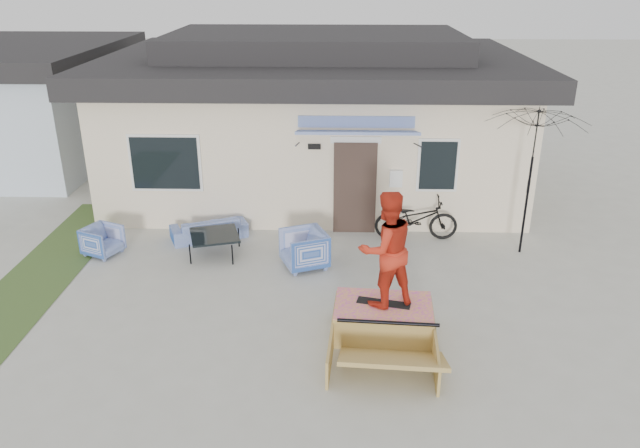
{
  "coord_description": "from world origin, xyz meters",
  "views": [
    {
      "loc": [
        0.59,
        -8.44,
        5.62
      ],
      "look_at": [
        0.3,
        1.8,
        1.3
      ],
      "focal_mm": 34.42,
      "sensor_mm": 36.0,
      "label": 1
    }
  ],
  "objects_px": {
    "coffee_table": "(215,245)",
    "patio_umbrella": "(530,174)",
    "armchair_right": "(304,247)",
    "bicycle": "(416,214)",
    "skate_ramp": "(383,319)",
    "loveseat": "(209,225)",
    "skater": "(386,247)",
    "armchair_left": "(102,239)",
    "skateboard": "(384,302)"
  },
  "relations": [
    {
      "from": "armchair_left",
      "to": "coffee_table",
      "type": "distance_m",
      "value": 2.36
    },
    {
      "from": "patio_umbrella",
      "to": "skateboard",
      "type": "relative_size",
      "value": 2.86
    },
    {
      "from": "patio_umbrella",
      "to": "skateboard",
      "type": "height_order",
      "value": "patio_umbrella"
    },
    {
      "from": "loveseat",
      "to": "armchair_right",
      "type": "relative_size",
      "value": 1.95
    },
    {
      "from": "bicycle",
      "to": "skateboard",
      "type": "xyz_separation_m",
      "value": [
        -0.97,
        -3.8,
        -0.03
      ]
    },
    {
      "from": "loveseat",
      "to": "coffee_table",
      "type": "xyz_separation_m",
      "value": [
        0.3,
        -0.87,
        -0.08
      ]
    },
    {
      "from": "skater",
      "to": "coffee_table",
      "type": "bearing_deg",
      "value": -64.08
    },
    {
      "from": "coffee_table",
      "to": "skateboard",
      "type": "bearing_deg",
      "value": -40.48
    },
    {
      "from": "coffee_table",
      "to": "patio_umbrella",
      "type": "distance_m",
      "value": 6.63
    },
    {
      "from": "armchair_left",
      "to": "patio_umbrella",
      "type": "distance_m",
      "value": 8.92
    },
    {
      "from": "loveseat",
      "to": "bicycle",
      "type": "height_order",
      "value": "bicycle"
    },
    {
      "from": "coffee_table",
      "to": "skater",
      "type": "xyz_separation_m",
      "value": [
        3.32,
        -2.83,
        1.31
      ]
    },
    {
      "from": "patio_umbrella",
      "to": "skate_ramp",
      "type": "xyz_separation_m",
      "value": [
        -3.13,
        -3.22,
        -1.49
      ]
    },
    {
      "from": "armchair_left",
      "to": "bicycle",
      "type": "bearing_deg",
      "value": -57.51
    },
    {
      "from": "skate_ramp",
      "to": "skater",
      "type": "distance_m",
      "value": 1.28
    },
    {
      "from": "coffee_table",
      "to": "skater",
      "type": "relative_size",
      "value": 0.5
    },
    {
      "from": "skater",
      "to": "skate_ramp",
      "type": "bearing_deg",
      "value": 62.46
    },
    {
      "from": "loveseat",
      "to": "bicycle",
      "type": "distance_m",
      "value": 4.6
    },
    {
      "from": "patio_umbrella",
      "to": "coffee_table",
      "type": "bearing_deg",
      "value": -176.99
    },
    {
      "from": "loveseat",
      "to": "skater",
      "type": "relative_size",
      "value": 0.86
    },
    {
      "from": "skate_ramp",
      "to": "patio_umbrella",
      "type": "bearing_deg",
      "value": 49.8
    },
    {
      "from": "armchair_left",
      "to": "skater",
      "type": "xyz_separation_m",
      "value": [
        5.68,
        -2.81,
        1.2
      ]
    },
    {
      "from": "skater",
      "to": "patio_umbrella",
      "type": "bearing_deg",
      "value": -158.18
    },
    {
      "from": "coffee_table",
      "to": "patio_umbrella",
      "type": "height_order",
      "value": "patio_umbrella"
    },
    {
      "from": "armchair_left",
      "to": "armchair_right",
      "type": "height_order",
      "value": "armchair_right"
    },
    {
      "from": "armchair_right",
      "to": "bicycle",
      "type": "relative_size",
      "value": 0.46
    },
    {
      "from": "skateboard",
      "to": "coffee_table",
      "type": "bearing_deg",
      "value": 152.86
    },
    {
      "from": "loveseat",
      "to": "coffee_table",
      "type": "relative_size",
      "value": 1.71
    },
    {
      "from": "armchair_left",
      "to": "patio_umbrella",
      "type": "relative_size",
      "value": 0.28
    },
    {
      "from": "bicycle",
      "to": "skate_ramp",
      "type": "bearing_deg",
      "value": 165.75
    },
    {
      "from": "armchair_right",
      "to": "skater",
      "type": "relative_size",
      "value": 0.44
    },
    {
      "from": "skate_ramp",
      "to": "armchair_left",
      "type": "bearing_deg",
      "value": 157.21
    },
    {
      "from": "skate_ramp",
      "to": "skateboard",
      "type": "distance_m",
      "value": 0.3
    },
    {
      "from": "patio_umbrella",
      "to": "armchair_left",
      "type": "bearing_deg",
      "value": -177.61
    },
    {
      "from": "coffee_table",
      "to": "patio_umbrella",
      "type": "relative_size",
      "value": 0.39
    },
    {
      "from": "loveseat",
      "to": "skateboard",
      "type": "height_order",
      "value": "loveseat"
    },
    {
      "from": "skate_ramp",
      "to": "skater",
      "type": "relative_size",
      "value": 1.09
    },
    {
      "from": "skater",
      "to": "bicycle",
      "type": "bearing_deg",
      "value": -127.98
    },
    {
      "from": "bicycle",
      "to": "skateboard",
      "type": "bearing_deg",
      "value": 165.61
    },
    {
      "from": "coffee_table",
      "to": "armchair_right",
      "type": "bearing_deg",
      "value": -14.1
    },
    {
      "from": "coffee_table",
      "to": "skate_ramp",
      "type": "xyz_separation_m",
      "value": [
        3.32,
        -2.89,
        0.02
      ]
    },
    {
      "from": "armchair_left",
      "to": "patio_umbrella",
      "type": "bearing_deg",
      "value": -63.63
    },
    {
      "from": "bicycle",
      "to": "skateboard",
      "type": "relative_size",
      "value": 2.09
    },
    {
      "from": "bicycle",
      "to": "patio_umbrella",
      "type": "bearing_deg",
      "value": -106.29
    },
    {
      "from": "skater",
      "to": "armchair_right",
      "type": "bearing_deg",
      "value": -82.41
    },
    {
      "from": "loveseat",
      "to": "skateboard",
      "type": "bearing_deg",
      "value": 110.79
    },
    {
      "from": "skate_ramp",
      "to": "skateboard",
      "type": "height_order",
      "value": "skateboard"
    },
    {
      "from": "armchair_left",
      "to": "coffee_table",
      "type": "bearing_deg",
      "value": -65.33
    },
    {
      "from": "coffee_table",
      "to": "skater",
      "type": "height_order",
      "value": "skater"
    },
    {
      "from": "armchair_right",
      "to": "bicycle",
      "type": "distance_m",
      "value": 2.81
    }
  ]
}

